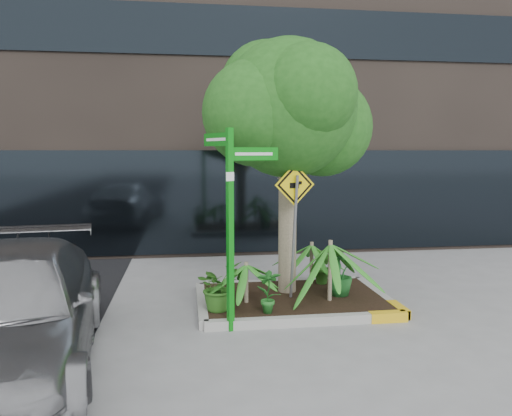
{
  "coord_description": "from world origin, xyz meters",
  "views": [
    {
      "loc": [
        -1.64,
        -8.06,
        2.69
      ],
      "look_at": [
        -0.47,
        0.2,
        1.73
      ],
      "focal_mm": 35.0,
      "sensor_mm": 36.0,
      "label": 1
    }
  ],
  "objects": [
    {
      "name": "ground",
      "position": [
        0.0,
        0.0,
        0.0
      ],
      "size": [
        80.0,
        80.0,
        0.0
      ],
      "primitive_type": "plane",
      "color": "gray",
      "rests_on": "ground"
    },
    {
      "name": "building",
      "position": [
        0.5,
        8.5,
        7.5
      ],
      "size": [
        18.0,
        8.0,
        15.0
      ],
      "primitive_type": "cube",
      "color": "#2D2621",
      "rests_on": "ground"
    },
    {
      "name": "planter",
      "position": [
        0.23,
        0.27,
        0.1
      ],
      "size": [
        3.35,
        2.36,
        0.15
      ],
      "color": "#9E9E99",
      "rests_on": "ground"
    },
    {
      "name": "tree",
      "position": [
        0.16,
        0.63,
        3.42
      ],
      "size": [
        3.12,
        2.77,
        4.68
      ],
      "color": "gray",
      "rests_on": "ground"
    },
    {
      "name": "palm_front",
      "position": [
        0.77,
        -0.04,
        1.12
      ],
      "size": [
        1.17,
        1.17,
        1.3
      ],
      "color": "gray",
      "rests_on": "ground"
    },
    {
      "name": "palm_left",
      "position": [
        -0.66,
        0.04,
        0.79
      ],
      "size": [
        0.78,
        0.78,
        0.86
      ],
      "color": "gray",
      "rests_on": "ground"
    },
    {
      "name": "palm_back",
      "position": [
        0.73,
        1.07,
        0.9
      ],
      "size": [
        0.91,
        0.91,
        1.01
      ],
      "color": "gray",
      "rests_on": "ground"
    },
    {
      "name": "parked_car",
      "position": [
        -3.8,
        -1.99,
        0.76
      ],
      "size": [
        2.77,
        5.45,
        1.52
      ],
      "primitive_type": "imported",
      "rotation": [
        0.0,
        0.0,
        0.13
      ],
      "color": "#A4A4A8",
      "rests_on": "ground"
    },
    {
      "name": "shrub_a",
      "position": [
        -1.15,
        -0.29,
        0.54
      ],
      "size": [
        0.99,
        0.99,
        0.78
      ],
      "primitive_type": "imported",
      "rotation": [
        0.0,
        0.0,
        0.75
      ],
      "color": "#2B631C",
      "rests_on": "planter"
    },
    {
      "name": "shrub_b",
      "position": [
        1.03,
        0.23,
        0.55
      ],
      "size": [
        0.56,
        0.56,
        0.8
      ],
      "primitive_type": "imported",
      "rotation": [
        0.0,
        0.0,
        1.86
      ],
      "color": "#1B5C22",
      "rests_on": "planter"
    },
    {
      "name": "shrub_c",
      "position": [
        -0.38,
        -0.55,
        0.51
      ],
      "size": [
        0.39,
        0.39,
        0.72
      ],
      "primitive_type": "imported",
      "rotation": [
        0.0,
        0.0,
        3.11
      ],
      "color": "#206922",
      "rests_on": "planter"
    },
    {
      "name": "shrub_d",
      "position": [
        0.93,
        0.99,
        0.5
      ],
      "size": [
        0.47,
        0.47,
        0.69
      ],
      "primitive_type": "imported",
      "rotation": [
        0.0,
        0.0,
        4.98
      ],
      "color": "#2B661D",
      "rests_on": "planter"
    },
    {
      "name": "street_sign_post",
      "position": [
        -0.97,
        -0.77,
        1.87
      ],
      "size": [
        1.11,
        0.85,
        3.02
      ],
      "rotation": [
        0.0,
        0.0,
        0.4
      ],
      "color": "#0B7F12",
      "rests_on": "ground"
    },
    {
      "name": "cattle_sign",
      "position": [
        0.17,
        0.09,
        1.73
      ],
      "size": [
        0.71,
        0.29,
        2.33
      ],
      "rotation": [
        0.0,
        0.0,
        0.21
      ],
      "color": "slate",
      "rests_on": "ground"
    }
  ]
}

